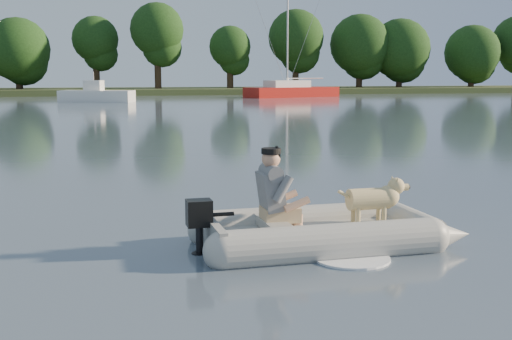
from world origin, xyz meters
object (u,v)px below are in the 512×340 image
object	(u,v)px
dog	(369,203)
motorboat	(97,88)
dinghy	(325,201)
sailboat	(291,91)
man	(272,188)

from	to	relation	value
dog	motorboat	size ratio (longest dim) A/B	0.16
dinghy	dog	bearing A→B (deg)	4.57
dinghy	sailboat	world-z (taller)	sailboat
motorboat	sailboat	xyz separation A→B (m)	(17.21, 6.60, -0.53)
motorboat	sailboat	bearing A→B (deg)	40.09
dinghy	motorboat	distance (m)	42.64
dog	motorboat	xyz separation A→B (m)	(-3.45, 42.48, 0.59)
man	motorboat	size ratio (longest dim) A/B	0.18
dinghy	dog	distance (m)	0.61
dinghy	dog	xyz separation A→B (m)	(0.61, 0.06, -0.07)
motorboat	dog	bearing A→B (deg)	-66.26
motorboat	dinghy	bearing A→B (deg)	-67.07
man	dinghy	bearing A→B (deg)	-4.24
man	sailboat	distance (m)	51.36
dinghy	dog	world-z (taller)	dinghy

